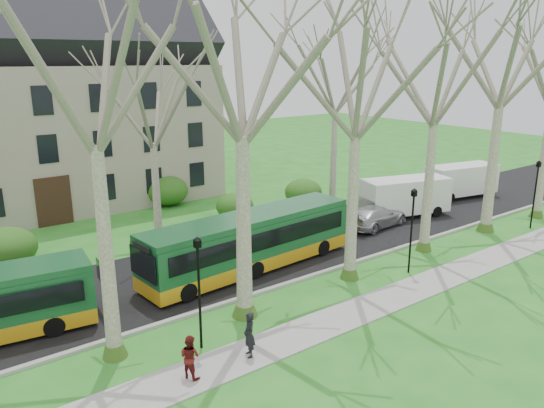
{
  "coord_description": "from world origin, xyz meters",
  "views": [
    {
      "loc": [
        -14.56,
        -16.79,
        10.52
      ],
      "look_at": [
        0.34,
        3.0,
        3.67
      ],
      "focal_mm": 35.0,
      "sensor_mm": 36.0,
      "label": 1
    }
  ],
  "objects_px": {
    "sedan": "(376,216)",
    "pedestrian_b": "(190,357)",
    "bus_follow": "(250,241)",
    "van_b": "(461,181)",
    "van_a": "(405,197)",
    "pedestrian_a": "(249,335)"
  },
  "relations": [
    {
      "from": "van_b",
      "to": "pedestrian_a",
      "type": "xyz_separation_m",
      "value": [
        -26.05,
        -8.94,
        -0.4
      ]
    },
    {
      "from": "bus_follow",
      "to": "van_a",
      "type": "distance_m",
      "value": 13.86
    },
    {
      "from": "sedan",
      "to": "pedestrian_b",
      "type": "distance_m",
      "value": 19.05
    },
    {
      "from": "pedestrian_b",
      "to": "sedan",
      "type": "bearing_deg",
      "value": -88.93
    },
    {
      "from": "sedan",
      "to": "van_a",
      "type": "height_order",
      "value": "van_a"
    },
    {
      "from": "sedan",
      "to": "pedestrian_b",
      "type": "bearing_deg",
      "value": 107.12
    },
    {
      "from": "bus_follow",
      "to": "van_b",
      "type": "xyz_separation_m",
      "value": [
        21.3,
        2.17,
        -0.23
      ]
    },
    {
      "from": "bus_follow",
      "to": "van_b",
      "type": "relative_size",
      "value": 2.06
    },
    {
      "from": "bus_follow",
      "to": "van_a",
      "type": "bearing_deg",
      "value": 1.55
    },
    {
      "from": "pedestrian_a",
      "to": "pedestrian_b",
      "type": "height_order",
      "value": "pedestrian_a"
    },
    {
      "from": "bus_follow",
      "to": "sedan",
      "type": "height_order",
      "value": "bus_follow"
    },
    {
      "from": "sedan",
      "to": "pedestrian_b",
      "type": "height_order",
      "value": "pedestrian_b"
    },
    {
      "from": "pedestrian_a",
      "to": "bus_follow",
      "type": "bearing_deg",
      "value": 163.21
    },
    {
      "from": "van_a",
      "to": "pedestrian_a",
      "type": "height_order",
      "value": "van_a"
    },
    {
      "from": "van_b",
      "to": "pedestrian_b",
      "type": "bearing_deg",
      "value": -150.75
    },
    {
      "from": "sedan",
      "to": "van_a",
      "type": "distance_m",
      "value": 3.48
    },
    {
      "from": "van_a",
      "to": "pedestrian_b",
      "type": "bearing_deg",
      "value": -142.44
    },
    {
      "from": "bus_follow",
      "to": "pedestrian_b",
      "type": "xyz_separation_m",
      "value": [
        -7.09,
        -6.65,
        -0.71
      ]
    },
    {
      "from": "van_b",
      "to": "van_a",
      "type": "bearing_deg",
      "value": -162.36
    },
    {
      "from": "bus_follow",
      "to": "van_b",
      "type": "bearing_deg",
      "value": 1.46
    },
    {
      "from": "van_a",
      "to": "van_b",
      "type": "distance_m",
      "value": 7.55
    },
    {
      "from": "van_b",
      "to": "pedestrian_a",
      "type": "relative_size",
      "value": 3.37
    }
  ]
}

